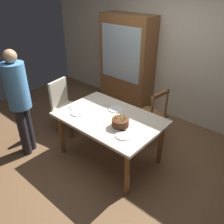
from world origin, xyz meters
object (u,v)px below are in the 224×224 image
object	(u,v)px
plate_near_celebrant	(78,113)
chair_upholstered	(64,103)
person_celebrant	(19,99)
china_cabinet	(127,63)
birthday_cake	(120,123)
plate_near_guest	(124,135)
chair_spindle_back	(150,116)
dining_table	(109,122)
plate_far_side	(116,109)

from	to	relation	value
plate_near_celebrant	chair_upholstered	bearing A→B (deg)	158.03
person_celebrant	china_cabinet	size ratio (longest dim) A/B	0.88
birthday_cake	plate_near_guest	bearing A→B (deg)	-38.02
chair_spindle_back	dining_table	bearing A→B (deg)	-102.57
plate_far_side	plate_near_guest	size ratio (longest dim) A/B	1.00
plate_near_guest	chair_upholstered	bearing A→B (deg)	169.56
chair_upholstered	plate_far_side	bearing A→B (deg)	8.53
plate_far_side	chair_upholstered	distance (m)	1.10
plate_near_celebrant	china_cabinet	world-z (taller)	china_cabinet
birthday_cake	chair_upholstered	size ratio (longest dim) A/B	0.29
birthday_cake	plate_far_side	distance (m)	0.48
birthday_cake	person_celebrant	bearing A→B (deg)	-154.43
plate_near_celebrant	chair_upholstered	size ratio (longest dim) A/B	0.23
chair_spindle_back	chair_upholstered	distance (m)	1.52
plate_near_celebrant	chair_upholstered	world-z (taller)	chair_upholstered
birthday_cake	plate_far_side	xyz separation A→B (m)	(-0.35, 0.32, -0.05)
plate_far_side	china_cabinet	bearing A→B (deg)	122.12
plate_far_side	plate_near_guest	distance (m)	0.69
chair_spindle_back	person_celebrant	xyz separation A→B (m)	(-1.27, -1.57, 0.49)
dining_table	chair_spindle_back	bearing A→B (deg)	77.43
dining_table	chair_spindle_back	size ratio (longest dim) A/B	1.58
plate_near_celebrant	plate_near_guest	xyz separation A→B (m)	(0.86, 0.00, 0.00)
birthday_cake	chair_upholstered	xyz separation A→B (m)	(-1.42, 0.16, -0.26)
plate_far_side	person_celebrant	size ratio (longest dim) A/B	0.13
plate_far_side	birthday_cake	bearing A→B (deg)	-41.98
plate_far_side	chair_upholstered	world-z (taller)	chair_upholstered
plate_far_side	chair_upholstered	size ratio (longest dim) A/B	0.23
dining_table	chair_spindle_back	world-z (taller)	chair_spindle_back
chair_spindle_back	china_cabinet	world-z (taller)	china_cabinet
plate_far_side	plate_near_guest	bearing A→B (deg)	-40.73
person_celebrant	chair_upholstered	bearing A→B (deg)	93.26
chair_spindle_back	china_cabinet	xyz separation A→B (m)	(-1.09, 0.74, 0.49)
dining_table	plate_near_celebrant	bearing A→B (deg)	-151.28
plate_near_celebrant	chair_upholstered	distance (m)	0.81
plate_near_guest	person_celebrant	size ratio (longest dim) A/B	0.13
chair_upholstered	plate_near_guest	bearing A→B (deg)	-10.44
chair_spindle_back	person_celebrant	bearing A→B (deg)	-129.16
chair_spindle_back	person_celebrant	distance (m)	2.08
plate_near_celebrant	person_celebrant	bearing A→B (deg)	-142.54
plate_far_side	chair_spindle_back	bearing A→B (deg)	66.50
birthday_cake	plate_far_side	size ratio (longest dim) A/B	1.27
plate_far_side	chair_upholstered	bearing A→B (deg)	-171.47
birthday_cake	chair_spindle_back	world-z (taller)	chair_spindle_back
dining_table	birthday_cake	size ratio (longest dim) A/B	5.36
dining_table	person_celebrant	xyz separation A→B (m)	(-1.09, -0.75, 0.30)
birthday_cake	chair_spindle_back	size ratio (longest dim) A/B	0.29
person_celebrant	dining_table	bearing A→B (deg)	34.36
plate_near_celebrant	chair_spindle_back	distance (m)	1.23
plate_near_guest	person_celebrant	world-z (taller)	person_celebrant
china_cabinet	dining_table	bearing A→B (deg)	-59.68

